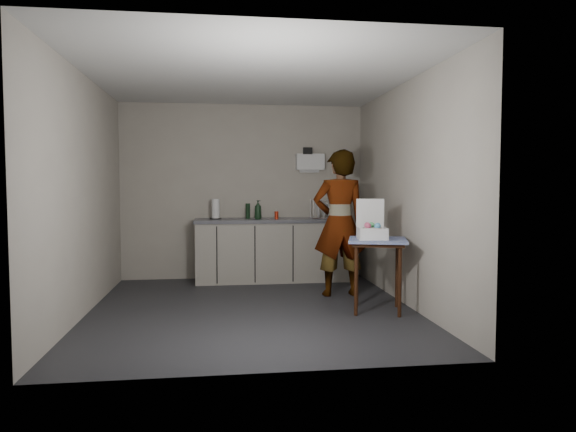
{
  "coord_description": "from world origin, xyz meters",
  "views": [
    {
      "loc": [
        -0.36,
        -5.73,
        1.4
      ],
      "look_at": [
        0.47,
        0.45,
        1.02
      ],
      "focal_mm": 32.0,
      "sensor_mm": 36.0,
      "label": 1
    }
  ],
  "objects": [
    {
      "name": "dark_bottle",
      "position": [
        0.05,
        1.77,
        1.02
      ],
      "size": [
        0.06,
        0.06,
        0.22
      ],
      "primitive_type": "cylinder",
      "color": "black",
      "rests_on": "kitchen_counter"
    },
    {
      "name": "side_table",
      "position": [
        1.37,
        -0.28,
        0.7
      ],
      "size": [
        0.77,
        0.77,
        0.81
      ],
      "rotation": [
        0.0,
        0.0,
        -0.28
      ],
      "color": "#3C1B0D",
      "rests_on": "ground"
    },
    {
      "name": "wall_right",
      "position": [
        1.79,
        0.0,
        1.3
      ],
      "size": [
        0.02,
        4.0,
        2.6
      ],
      "primitive_type": "cube",
      "color": "#B6AC9F",
      "rests_on": "ground"
    },
    {
      "name": "kitchen_counter",
      "position": [
        0.4,
        1.7,
        0.43
      ],
      "size": [
        2.24,
        0.62,
        0.91
      ],
      "color": "black",
      "rests_on": "ground"
    },
    {
      "name": "wall_shelf",
      "position": [
        1.0,
        1.92,
        1.75
      ],
      "size": [
        0.42,
        0.18,
        0.37
      ],
      "color": "white",
      "rests_on": "ground"
    },
    {
      "name": "dish_rack",
      "position": [
        1.16,
        1.67,
        0.97
      ],
      "size": [
        0.39,
        0.29,
        0.27
      ],
      "color": "white",
      "rests_on": "kitchen_counter"
    },
    {
      "name": "standing_man",
      "position": [
        1.14,
        0.58,
        0.92
      ],
      "size": [
        0.68,
        0.45,
        1.84
      ],
      "primitive_type": "imported",
      "rotation": [
        0.0,
        0.0,
        3.16
      ],
      "color": "#B2A593",
      "rests_on": "ground"
    },
    {
      "name": "wall_back",
      "position": [
        0.0,
        1.99,
        1.3
      ],
      "size": [
        3.6,
        0.02,
        2.6
      ],
      "primitive_type": "cube",
      "color": "#B6AC9F",
      "rests_on": "ground"
    },
    {
      "name": "soap_bottle",
      "position": [
        0.19,
        1.6,
        1.05
      ],
      "size": [
        0.15,
        0.15,
        0.27
      ],
      "primitive_type": "imported",
      "rotation": [
        0.0,
        0.0,
        0.6
      ],
      "color": "black",
      "rests_on": "kitchen_counter"
    },
    {
      "name": "ceiling",
      "position": [
        0.0,
        0.0,
        2.6
      ],
      "size": [
        3.6,
        4.0,
        0.01
      ],
      "primitive_type": "cube",
      "color": "white",
      "rests_on": "wall_back"
    },
    {
      "name": "bakery_box",
      "position": [
        1.31,
        -0.27,
        0.91
      ],
      "size": [
        0.36,
        0.37,
        0.44
      ],
      "rotation": [
        0.0,
        0.0,
        -0.15
      ],
      "color": "white",
      "rests_on": "side_table"
    },
    {
      "name": "soda_can",
      "position": [
        0.46,
        1.65,
        0.96
      ],
      "size": [
        0.06,
        0.06,
        0.11
      ],
      "primitive_type": "cylinder",
      "color": "#B52712",
      "rests_on": "kitchen_counter"
    },
    {
      "name": "wall_left",
      "position": [
        -1.79,
        0.0,
        1.3
      ],
      "size": [
        0.02,
        4.0,
        2.6
      ],
      "primitive_type": "cube",
      "color": "#B6AC9F",
      "rests_on": "ground"
    },
    {
      "name": "ground",
      "position": [
        0.0,
        0.0,
        0.0
      ],
      "size": [
        4.0,
        4.0,
        0.0
      ],
      "primitive_type": "plane",
      "color": "#252529",
      "rests_on": "ground"
    },
    {
      "name": "paper_towel",
      "position": [
        -0.41,
        1.7,
        1.05
      ],
      "size": [
        0.16,
        0.16,
        0.29
      ],
      "color": "black",
      "rests_on": "kitchen_counter"
    }
  ]
}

